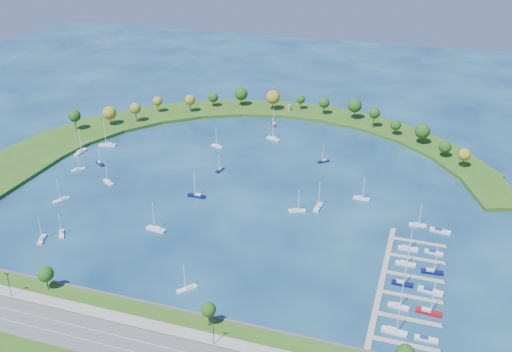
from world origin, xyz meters
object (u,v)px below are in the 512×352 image
(moored_boat_5, at_px, (197,195))
(moored_boat_4, at_px, (61,199))
(moored_boat_12, at_px, (217,146))
(moored_boat_11, at_px, (81,152))
(docked_boat_4, at_px, (402,283))
(docked_boat_9, at_px, (434,252))
(harbor_tower, at_px, (289,108))
(moored_boat_3, at_px, (274,123))
(moored_boat_6, at_px, (318,207))
(moored_boat_17, at_px, (324,161))
(docked_boat_1, at_px, (426,339))
(moored_boat_7, at_px, (187,288))
(docked_boat_10, at_px, (417,224))
(moored_boat_13, at_px, (62,233))
(dock_system, at_px, (401,285))
(docked_boat_2, at_px, (398,306))
(moored_boat_2, at_px, (361,198))
(docked_boat_6, at_px, (405,263))
(moored_boat_1, at_px, (78,169))
(moored_boat_10, at_px, (156,229))
(moored_boat_18, at_px, (100,163))
(moored_boat_9, at_px, (108,145))
(moored_boat_14, at_px, (274,138))
(docked_boat_8, at_px, (408,248))
(docked_boat_0, at_px, (394,331))
(moored_boat_15, at_px, (220,169))
(docked_boat_3, at_px, (428,311))
(moored_boat_16, at_px, (297,210))
(docked_boat_11, at_px, (440,231))
(docked_boat_5, at_px, (430,291))
(moored_boat_0, at_px, (108,182))
(moored_boat_8, at_px, (42,239))
(docked_boat_7, at_px, (432,271))

(moored_boat_5, bearing_deg, moored_boat_4, 22.58)
(moored_boat_12, bearing_deg, moored_boat_11, 46.36)
(docked_boat_4, bearing_deg, docked_boat_9, 69.00)
(harbor_tower, distance_m, moored_boat_12, 75.53)
(moored_boat_3, distance_m, moored_boat_6, 114.20)
(moored_boat_17, distance_m, docked_boat_1, 145.71)
(moored_boat_7, xyz_separation_m, docked_boat_10, (79.24, 75.77, -0.01))
(moored_boat_13, bearing_deg, docked_boat_9, 68.61)
(dock_system, relative_size, docked_boat_2, 7.28)
(moored_boat_2, xyz_separation_m, docked_boat_6, (25.60, -50.57, 0.00))
(moored_boat_1, relative_size, moored_boat_10, 0.79)
(moored_boat_7, relative_size, moored_boat_18, 1.09)
(dock_system, relative_size, docked_boat_1, 10.63)
(moored_boat_3, relative_size, moored_boat_10, 0.82)
(moored_boat_12, height_order, moored_boat_17, moored_boat_12)
(moored_boat_1, xyz_separation_m, moored_boat_9, (-2.94, 35.00, 0.11))
(moored_boat_14, bearing_deg, docked_boat_4, 151.13)
(moored_boat_4, height_order, moored_boat_9, moored_boat_9)
(moored_boat_12, height_order, docked_boat_1, moored_boat_12)
(moored_boat_17, xyz_separation_m, docked_boat_8, (52.71, -76.86, 0.05))
(moored_boat_4, xyz_separation_m, moored_boat_17, (112.02, 85.52, -0.05))
(moored_boat_18, xyz_separation_m, docked_boat_1, (180.73, -89.16, -0.29))
(docked_boat_9, bearing_deg, moored_boat_17, 139.23)
(docked_boat_0, xyz_separation_m, docked_boat_10, (2.42, 75.34, -0.05))
(moored_boat_18, bearing_deg, harbor_tower, 89.11)
(docked_boat_1, distance_m, docked_boat_6, 44.06)
(moored_boat_12, height_order, docked_boat_0, docked_boat_0)
(moored_boat_15, bearing_deg, moored_boat_13, -17.51)
(moored_boat_3, bearing_deg, docked_boat_3, -178.16)
(docked_boat_0, distance_m, docked_boat_2, 14.13)
(moored_boat_11, distance_m, moored_boat_16, 139.83)
(moored_boat_11, height_order, docked_boat_11, moored_boat_11)
(moored_boat_3, height_order, docked_boat_4, docked_boat_4)
(moored_boat_1, distance_m, docked_boat_11, 189.75)
(moored_boat_9, height_order, docked_boat_11, moored_boat_9)
(moored_boat_16, xyz_separation_m, docked_boat_6, (52.60, -28.63, -0.00))
(moored_boat_16, height_order, docked_boat_5, moored_boat_16)
(moored_boat_0, distance_m, moored_boat_8, 57.65)
(docked_boat_0, distance_m, docked_boat_4, 28.41)
(moored_boat_7, bearing_deg, moored_boat_15, -124.72)
(moored_boat_7, relative_size, moored_boat_9, 0.81)
(dock_system, relative_size, moored_boat_4, 6.78)
(moored_boat_14, distance_m, docked_boat_11, 129.27)
(moored_boat_2, height_order, moored_boat_6, moored_boat_6)
(moored_boat_5, height_order, moored_boat_10, moored_boat_10)
(docked_boat_6, height_order, docked_boat_10, docked_boat_6)
(moored_boat_10, xyz_separation_m, docked_boat_3, (118.38, -20.69, -0.01))
(moored_boat_3, distance_m, docked_boat_5, 185.67)
(moored_boat_15, distance_m, docked_boat_7, 129.99)
(moored_boat_18, xyz_separation_m, docked_boat_11, (182.61, -15.57, -0.20))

